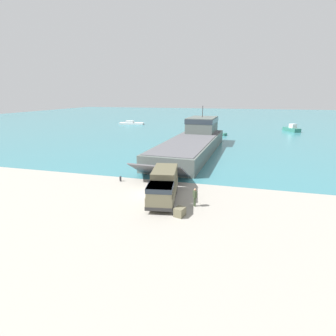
{
  "coord_description": "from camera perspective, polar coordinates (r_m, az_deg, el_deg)",
  "views": [
    {
      "loc": [
        8.64,
        -25.29,
        10.37
      ],
      "look_at": [
        1.13,
        2.84,
        2.19
      ],
      "focal_mm": 28.0,
      "sensor_mm": 36.0,
      "label": 1
    }
  ],
  "objects": [
    {
      "name": "moored_boat_a",
      "position": [
        85.12,
        25.35,
        7.7
      ],
      "size": [
        4.4,
        5.94,
        2.22
      ],
      "rotation": [
        0.0,
        0.0,
        0.47
      ],
      "color": "#2D7060",
      "rests_on": "ground_plane"
    },
    {
      "name": "soldier_on_ramp",
      "position": [
        25.25,
        5.87,
        -6.06
      ],
      "size": [
        0.46,
        0.49,
        1.8
      ],
      "rotation": [
        0.0,
        0.0,
        3.8
      ],
      "color": "#3D4C33",
      "rests_on": "ground_plane"
    },
    {
      "name": "water_surface",
      "position": [
        120.58,
        10.98,
        10.48
      ],
      "size": [
        240.0,
        180.0,
        0.01
      ],
      "primitive_type": "cube",
      "color": "teal",
      "rests_on": "ground_plane"
    },
    {
      "name": "military_truck",
      "position": [
        26.47,
        -1.0,
        -3.78
      ],
      "size": [
        3.57,
        7.52,
        2.97
      ],
      "rotation": [
        0.0,
        0.0,
        -1.41
      ],
      "color": "#6B664C",
      "rests_on": "ground_plane"
    },
    {
      "name": "ground_plane",
      "position": [
        28.66,
        -3.66,
        -5.55
      ],
      "size": [
        240.0,
        240.0,
        0.0
      ],
      "primitive_type": "plane",
      "color": "#9E998E"
    },
    {
      "name": "mooring_bollard",
      "position": [
        32.97,
        -10.32,
        -2.23
      ],
      "size": [
        0.28,
        0.28,
        0.67
      ],
      "color": "#333338",
      "rests_on": "ground_plane"
    },
    {
      "name": "landing_craft",
      "position": [
        50.59,
        5.66,
        6.1
      ],
      "size": [
        9.57,
        34.45,
        8.08
      ],
      "rotation": [
        0.0,
        0.0,
        -0.05
      ],
      "color": "#56605B",
      "rests_on": "ground_plane"
    },
    {
      "name": "moored_boat_b",
      "position": [
        72.56,
        9.12,
        7.63
      ],
      "size": [
        9.01,
        5.05,
        1.36
      ],
      "rotation": [
        0.0,
        0.0,
        4.33
      ],
      "color": "#2D7060",
      "rests_on": "ground_plane"
    },
    {
      "name": "cargo_crate",
      "position": [
        23.43,
        2.58,
        -9.51
      ],
      "size": [
        1.02,
        1.13,
        0.79
      ],
      "primitive_type": "cube",
      "rotation": [
        0.0,
        0.0,
        -0.27
      ],
      "color": "#6B664C",
      "rests_on": "ground_plane"
    },
    {
      "name": "moored_boat_c",
      "position": [
        96.63,
        -8.01,
        9.65
      ],
      "size": [
        9.0,
        4.07,
        1.37
      ],
      "rotation": [
        0.0,
        0.0,
        4.86
      ],
      "color": "white",
      "rests_on": "ground_plane"
    }
  ]
}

